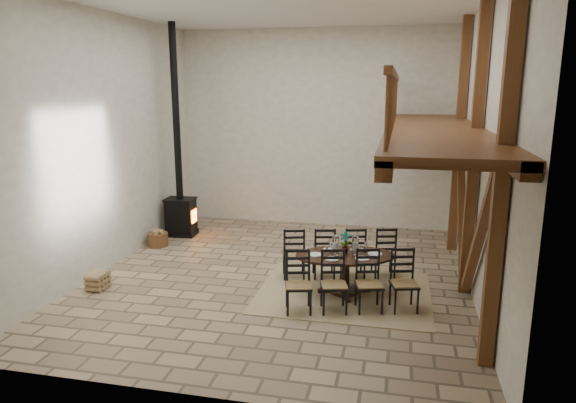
% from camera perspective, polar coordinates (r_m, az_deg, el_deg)
% --- Properties ---
extents(ground, '(8.00, 8.00, 0.00)m').
position_cam_1_polar(ground, '(10.00, -0.91, -8.32)').
color(ground, tan).
rests_on(ground, ground).
extents(room_shell, '(7.02, 8.02, 5.01)m').
position_cam_1_polar(room_shell, '(9.14, 6.39, 9.04)').
color(room_shell, silver).
rests_on(room_shell, ground).
extents(rug, '(3.00, 2.50, 0.02)m').
position_cam_1_polar(rug, '(9.31, 6.25, -9.99)').
color(rug, tan).
rests_on(rug, ground).
extents(dining_table, '(2.55, 2.40, 1.12)m').
position_cam_1_polar(dining_table, '(9.18, 6.31, -7.94)').
color(dining_table, black).
rests_on(dining_table, ground).
extents(wood_stove, '(0.74, 0.59, 5.00)m').
position_cam_1_polar(wood_stove, '(12.66, -11.94, 1.18)').
color(wood_stove, black).
rests_on(wood_stove, ground).
extents(log_basket, '(0.46, 0.46, 0.38)m').
position_cam_1_polar(log_basket, '(12.15, -14.27, -4.03)').
color(log_basket, brown).
rests_on(log_basket, ground).
extents(log_stack, '(0.31, 0.42, 0.31)m').
position_cam_1_polar(log_stack, '(9.97, -20.36, -8.27)').
color(log_stack, tan).
rests_on(log_stack, ground).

